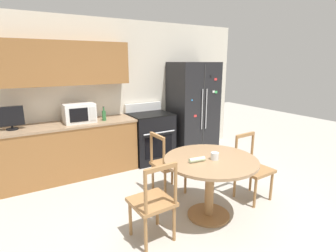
{
  "coord_description": "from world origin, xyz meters",
  "views": [
    {
      "loc": [
        -1.76,
        -2.04,
        1.87
      ],
      "look_at": [
        0.15,
        1.15,
        0.95
      ],
      "focal_mm": 28.0,
      "sensor_mm": 36.0,
      "label": 1
    }
  ],
  "objects": [
    {
      "name": "candle_glass",
      "position": [
        0.19,
        0.15,
        0.79
      ],
      "size": [
        0.09,
        0.09,
        0.09
      ],
      "color": "silver",
      "rests_on": "dining_table"
    },
    {
      "name": "dining_table",
      "position": [
        0.16,
        0.19,
        0.59
      ],
      "size": [
        1.11,
        1.11,
        0.75
      ],
      "color": "#997551",
      "rests_on": "ground_plane"
    },
    {
      "name": "refrigerator",
      "position": [
        1.39,
        2.23,
        0.93
      ],
      "size": [
        0.88,
        0.73,
        1.86
      ],
      "color": "black",
      "rests_on": "ground_plane"
    },
    {
      "name": "dining_chair_left",
      "position": [
        -0.63,
        0.15,
        0.43
      ],
      "size": [
        0.44,
        0.44,
        0.9
      ],
      "rotation": [
        0.0,
        0.0,
        6.33
      ],
      "color": "#9E7042",
      "rests_on": "ground_plane"
    },
    {
      "name": "counter_bottle",
      "position": [
        -0.47,
        2.21,
        0.99
      ],
      "size": [
        0.07,
        0.07,
        0.24
      ],
      "color": "#2D6B38",
      "rests_on": "kitchen_counter"
    },
    {
      "name": "countertop_tv",
      "position": [
        -1.81,
        2.3,
        1.08
      ],
      "size": [
        0.34,
        0.16,
        0.34
      ],
      "color": "black",
      "rests_on": "kitchen_counter"
    },
    {
      "name": "dining_chair_far",
      "position": [
        0.03,
        0.98,
        0.43
      ],
      "size": [
        0.43,
        0.43,
        0.9
      ],
      "rotation": [
        0.0,
        0.0,
        4.74
      ],
      "color": "#9E7042",
      "rests_on": "ground_plane"
    },
    {
      "name": "microwave",
      "position": [
        -0.85,
        2.29,
        1.05
      ],
      "size": [
        0.48,
        0.36,
        0.31
      ],
      "color": "white",
      "rests_on": "kitchen_counter"
    },
    {
      "name": "ground_plane",
      "position": [
        0.0,
        0.0,
        0.0
      ],
      "size": [
        14.0,
        14.0,
        0.0
      ],
      "primitive_type": "plane",
      "color": "#B2ADA3"
    },
    {
      "name": "back_wall",
      "position": [
        -0.3,
        2.59,
        1.45
      ],
      "size": [
        5.2,
        0.44,
        2.6
      ],
      "color": "silver",
      "rests_on": "ground_plane"
    },
    {
      "name": "dining_chair_right",
      "position": [
        0.96,
        0.24,
        0.43
      ],
      "size": [
        0.44,
        0.44,
        0.9
      ],
      "rotation": [
        0.0,
        0.0,
        3.2
      ],
      "color": "#9E7042",
      "rests_on": "ground_plane"
    },
    {
      "name": "kitchen_counter",
      "position": [
        -1.09,
        2.29,
        0.45
      ],
      "size": [
        2.25,
        0.64,
        0.9
      ],
      "color": "#936033",
      "rests_on": "ground_plane"
    },
    {
      "name": "oven_range",
      "position": [
        0.42,
        2.26,
        0.47
      ],
      "size": [
        0.76,
        0.68,
        1.08
      ],
      "color": "black",
      "rests_on": "ground_plane"
    },
    {
      "name": "folded_napkin",
      "position": [
        -0.04,
        0.2,
        0.78
      ],
      "size": [
        0.2,
        0.08,
        0.05
      ],
      "color": "beige",
      "rests_on": "dining_table"
    }
  ]
}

